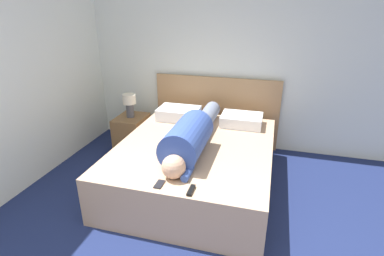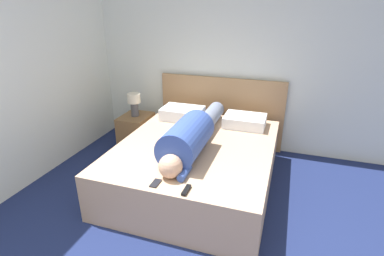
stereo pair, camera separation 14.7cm
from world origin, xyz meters
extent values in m
cube|color=silver|center=(0.00, 3.39, 1.30)|extent=(5.19, 0.06, 2.60)
cube|color=silver|center=(-2.03, 1.68, 1.30)|extent=(0.06, 4.56, 2.60)
cube|color=tan|center=(-0.17, 2.18, 0.25)|extent=(1.66, 1.99, 0.51)
cube|color=#A37A51|center=(-0.17, 3.32, 0.50)|extent=(1.78, 0.04, 1.00)
cube|color=brown|center=(-1.30, 2.86, 0.24)|extent=(0.39, 0.49, 0.47)
cylinder|color=#4C4C51|center=(-1.30, 2.86, 0.57)|extent=(0.11, 0.11, 0.20)
cylinder|color=beige|center=(-1.30, 2.86, 0.73)|extent=(0.18, 0.18, 0.13)
sphere|color=tan|center=(-0.18, 1.46, 0.61)|extent=(0.22, 0.22, 0.22)
cylinder|color=#334C99|center=(-0.18, 1.89, 0.69)|extent=(0.38, 0.73, 0.38)
cylinder|color=slate|center=(-0.18, 2.69, 0.61)|extent=(0.20, 0.87, 0.20)
cylinder|color=#334C99|center=(-0.06, 1.51, 0.54)|extent=(0.07, 0.22, 0.07)
cube|color=white|center=(-0.59, 2.88, 0.58)|extent=(0.54, 0.38, 0.15)
cube|color=white|center=(0.25, 2.88, 0.57)|extent=(0.51, 0.38, 0.14)
cube|color=black|center=(0.03, 1.29, 0.52)|extent=(0.04, 0.15, 0.02)
cube|color=black|center=(-0.26, 1.31, 0.51)|extent=(0.06, 0.13, 0.01)
camera|label=1|loc=(0.60, -0.72, 1.94)|focal=28.00mm
camera|label=2|loc=(0.74, -0.67, 1.94)|focal=28.00mm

